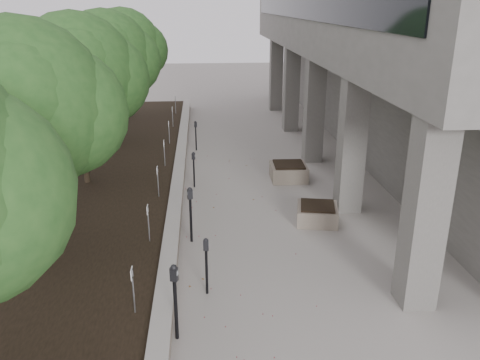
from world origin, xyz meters
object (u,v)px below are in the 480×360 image
parking_meter_5 (196,136)px  crabapple_tree_4 (107,77)px  parking_meter_1 (207,266)px  crabapple_tree_3 (79,100)px  parking_meter_3 (191,215)px  crabapple_tree_5 (124,63)px  parking_meter_4 (194,170)px  crabapple_tree_2 (26,143)px  planter_front (317,213)px  planter_back (289,171)px  parking_meter_2 (175,302)px

parking_meter_5 → crabapple_tree_4: bearing=159.4°
parking_meter_1 → crabapple_tree_3: bearing=123.8°
parking_meter_3 → parking_meter_5: 8.60m
crabapple_tree_5 → parking_meter_4: bearing=-70.1°
crabapple_tree_2 → planter_front: crabapple_tree_2 is taller
parking_meter_3 → parking_meter_1: bearing=-96.8°
crabapple_tree_5 → planter_back: crabapple_tree_5 is taller
parking_meter_2 → crabapple_tree_3: bearing=131.3°
crabapple_tree_2 → parking_meter_3: 4.35m
crabapple_tree_5 → parking_meter_4: (3.51, -9.72, -2.49)m
crabapple_tree_4 → parking_meter_2: size_ratio=3.44×
crabapple_tree_2 → parking_meter_3: crabapple_tree_2 is taller
crabapple_tree_3 → parking_meter_3: 5.67m
crabapple_tree_4 → parking_meter_5: bearing=-3.5°
crabapple_tree_4 → planter_back: 8.53m
parking_meter_2 → parking_meter_5: 12.61m
crabapple_tree_3 → parking_meter_4: (3.51, 0.28, -2.49)m
crabapple_tree_2 → crabapple_tree_5: (0.00, 15.00, 0.00)m
crabapple_tree_5 → parking_meter_4: size_ratio=4.30×
parking_meter_1 → parking_meter_4: 6.62m
parking_meter_5 → planter_front: bearing=-82.4°
parking_meter_4 → parking_meter_5: parking_meter_5 is taller
crabapple_tree_3 → crabapple_tree_4: 5.00m
crabapple_tree_3 → crabapple_tree_4: size_ratio=1.00×
parking_meter_3 → planter_back: size_ratio=1.23×
crabapple_tree_4 → crabapple_tree_5: same height
crabapple_tree_5 → planter_back: 11.80m
crabapple_tree_5 → crabapple_tree_4: bearing=-90.0°
crabapple_tree_3 → parking_meter_2: size_ratio=3.44×
crabapple_tree_2 → crabapple_tree_5: size_ratio=1.00×
parking_meter_4 → parking_meter_3: bearing=-72.9°
crabapple_tree_3 → crabapple_tree_5: size_ratio=1.00×
parking_meter_1 → parking_meter_3: (-0.37, 2.52, 0.10)m
parking_meter_2 → planter_front: bearing=71.1°
parking_meter_1 → parking_meter_2: parking_meter_2 is taller
planter_back → parking_meter_3: bearing=-126.2°
parking_meter_4 → planter_front: 4.76m
parking_meter_1 → parking_meter_3: bearing=101.0°
crabapple_tree_5 → parking_meter_1: (3.84, -16.33, -2.45)m
crabapple_tree_5 → planter_front: size_ratio=4.78×
parking_meter_3 → planter_front: (3.60, 0.97, -0.51)m
parking_meter_3 → planter_front: parking_meter_3 is taller
crabapple_tree_3 → parking_meter_3: (3.47, -3.82, -2.35)m
planter_front → parking_meter_1: bearing=-132.9°
crabapple_tree_4 → parking_meter_3: (3.47, -8.82, -2.35)m
parking_meter_2 → parking_meter_4: bearing=106.8°
parking_meter_4 → parking_meter_5: size_ratio=0.98×
parking_meter_3 → planter_back: bearing=38.5°
crabapple_tree_2 → parking_meter_5: size_ratio=4.23×
parking_meter_4 → crabapple_tree_3: bearing=-157.7°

